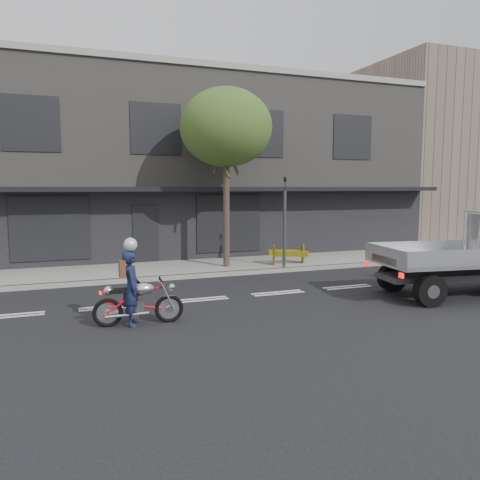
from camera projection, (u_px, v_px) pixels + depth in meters
name	position (u px, v px, depth m)	size (l,w,h in m)	color
ground	(200.00, 300.00, 13.03)	(80.00, 80.00, 0.00)	black
sidewalk	(166.00, 269.00, 17.41)	(32.00, 3.20, 0.15)	gray
kerb	(176.00, 277.00, 15.92)	(32.00, 0.20, 0.15)	gray
building_main	(139.00, 169.00, 23.12)	(26.00, 10.00, 8.00)	slate
building_neighbour	(455.00, 158.00, 29.87)	(14.00, 10.00, 10.00)	brown
street_tree	(226.00, 128.00, 17.11)	(3.40, 3.40, 6.74)	#382B21
traffic_light_pole	(284.00, 227.00, 17.41)	(0.12, 0.12, 3.50)	#2D2D30
motorcycle	(139.00, 301.00, 10.64)	(2.05, 0.59, 1.05)	black
rider	(132.00, 288.00, 10.56)	(0.62, 0.41, 1.71)	#161D3C
construction_barrier	(291.00, 255.00, 18.09)	(1.36, 0.54, 0.76)	yellow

